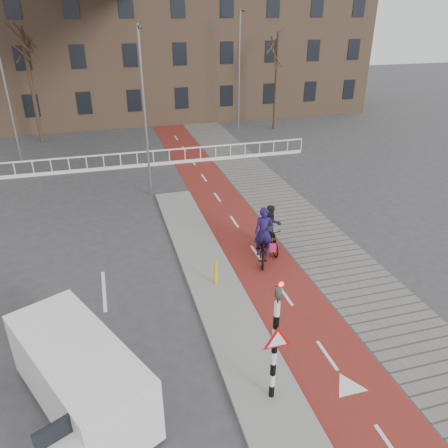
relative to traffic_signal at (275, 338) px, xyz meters
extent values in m
plane|color=#38383A|center=(0.60, 2.02, -1.99)|extent=(120.00, 120.00, 0.00)
cube|color=maroon|center=(2.10, 12.02, -1.98)|extent=(2.50, 60.00, 0.01)
cube|color=slate|center=(4.90, 12.02, -1.98)|extent=(3.00, 60.00, 0.01)
cube|color=gray|center=(-0.10, 6.02, -1.93)|extent=(1.80, 16.00, 0.12)
cylinder|color=black|center=(0.00, 0.02, -0.43)|extent=(0.14, 0.14, 2.88)
imported|color=black|center=(0.00, 0.02, 1.41)|extent=(0.13, 0.16, 0.80)
cylinder|color=#FF0C05|center=(0.00, -0.12, 1.59)|extent=(0.11, 0.02, 0.11)
cylinder|color=#DDB40C|center=(-0.06, 5.21, -1.42)|extent=(0.12, 0.12, 0.89)
imported|color=black|center=(2.17, 6.47, -1.42)|extent=(1.42, 2.26, 1.12)
imported|color=#1C1347|center=(2.17, 6.47, -0.76)|extent=(0.83, 0.68, 1.95)
cube|color=#C61C5F|center=(2.36, 5.95, -1.20)|extent=(0.28, 0.23, 0.29)
imported|color=black|center=(2.71, 7.09, -1.43)|extent=(0.58, 1.86, 1.11)
imported|color=black|center=(2.71, 7.09, -0.87)|extent=(0.86, 0.68, 1.74)
cube|color=white|center=(-4.52, 1.13, -0.97)|extent=(3.54, 4.77, 1.78)
cube|color=#23A056|center=(-5.42, 1.13, -1.07)|extent=(1.27, 2.56, 0.55)
cube|color=#23A056|center=(-3.62, 1.13, -1.07)|extent=(1.27, 2.56, 0.55)
cube|color=black|center=(-4.52, -0.74, -0.57)|extent=(1.46, 0.75, 0.90)
cylinder|color=black|center=(-3.18, 0.10, -1.68)|extent=(0.47, 0.66, 0.62)
cylinder|color=black|center=(-5.86, 2.15, -1.68)|extent=(0.47, 0.66, 0.62)
cylinder|color=black|center=(-4.50, 2.81, -1.68)|extent=(0.47, 0.66, 0.62)
cube|color=silver|center=(-4.40, 19.02, -1.04)|extent=(28.00, 0.08, 0.08)
cube|color=silver|center=(-4.40, 19.02, -1.89)|extent=(28.00, 0.10, 0.20)
cube|color=#7F6047|center=(-2.40, 34.02, 4.01)|extent=(46.00, 10.00, 12.00)
cylinder|color=#302115|center=(-7.58, 26.56, 1.92)|extent=(0.27, 0.27, 7.82)
cylinder|color=#302115|center=(10.28, 25.67, 1.66)|extent=(0.22, 0.22, 7.29)
cylinder|color=slate|center=(-1.18, 14.35, 2.13)|extent=(0.12, 0.12, 8.25)
cylinder|color=slate|center=(-8.48, 22.18, 2.10)|extent=(0.12, 0.12, 8.17)
cylinder|color=slate|center=(7.45, 26.31, 2.42)|extent=(0.12, 0.12, 8.81)
camera|label=1|loc=(-3.31, -7.26, 6.90)|focal=35.00mm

